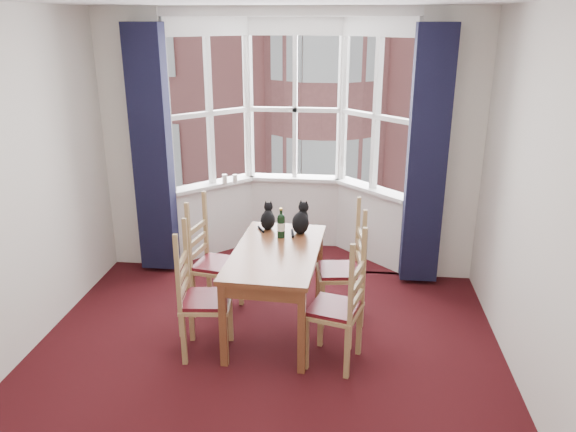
# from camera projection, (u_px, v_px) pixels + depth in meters

# --- Properties ---
(floor) EXTENTS (4.50, 4.50, 0.00)m
(floor) POSITION_uv_depth(u_px,v_px,m) (256.00, 391.00, 4.27)
(floor) COLOR black
(floor) RESTS_ON ground
(wall_right) EXTENTS (0.00, 4.50, 4.50)m
(wall_right) POSITION_uv_depth(u_px,v_px,m) (559.00, 229.00, 3.60)
(wall_right) COLOR silver
(wall_right) RESTS_ON floor
(wall_back_pier_left) EXTENTS (0.70, 0.12, 2.80)m
(wall_back_pier_left) POSITION_uv_depth(u_px,v_px,m) (137.00, 143.00, 6.09)
(wall_back_pier_left) COLOR silver
(wall_back_pier_left) RESTS_ON floor
(wall_back_pier_right) EXTENTS (0.70, 0.12, 2.80)m
(wall_back_pier_right) POSITION_uv_depth(u_px,v_px,m) (448.00, 150.00, 5.75)
(wall_back_pier_right) COLOR silver
(wall_back_pier_right) RESTS_ON floor
(bay_window) EXTENTS (2.76, 0.94, 2.80)m
(bay_window) POSITION_uv_depth(u_px,v_px,m) (293.00, 137.00, 6.39)
(bay_window) COLOR white
(bay_window) RESTS_ON floor
(curtain_left) EXTENTS (0.38, 0.22, 2.60)m
(curtain_left) POSITION_uv_depth(u_px,v_px,m) (152.00, 152.00, 5.91)
(curtain_left) COLOR black
(curtain_left) RESTS_ON floor
(curtain_right) EXTENTS (0.38, 0.22, 2.60)m
(curtain_right) POSITION_uv_depth(u_px,v_px,m) (427.00, 159.00, 5.62)
(curtain_right) COLOR black
(curtain_right) RESTS_ON floor
(dining_table) EXTENTS (0.80, 1.40, 0.77)m
(dining_table) POSITION_uv_depth(u_px,v_px,m) (276.00, 261.00, 4.92)
(dining_table) COLOR brown
(dining_table) RESTS_ON floor
(chair_left_near) EXTENTS (0.44, 0.46, 0.92)m
(chair_left_near) POSITION_uv_depth(u_px,v_px,m) (195.00, 302.00, 4.62)
(chair_left_near) COLOR #9F7F4D
(chair_left_near) RESTS_ON floor
(chair_left_far) EXTENTS (0.47, 0.49, 0.92)m
(chair_left_far) POSITION_uv_depth(u_px,v_px,m) (208.00, 265.00, 5.32)
(chair_left_far) COLOR #9F7F4D
(chair_left_far) RESTS_ON floor
(chair_right_near) EXTENTS (0.50, 0.51, 0.92)m
(chair_right_near) POSITION_uv_depth(u_px,v_px,m) (345.00, 312.00, 4.46)
(chair_right_near) COLOR #9F7F4D
(chair_right_near) RESTS_ON floor
(chair_right_far) EXTENTS (0.45, 0.47, 0.92)m
(chair_right_far) POSITION_uv_depth(u_px,v_px,m) (349.00, 272.00, 5.16)
(chair_right_far) COLOR #9F7F4D
(chair_right_far) RESTS_ON floor
(cat_left) EXTENTS (0.15, 0.20, 0.27)m
(cat_left) POSITION_uv_depth(u_px,v_px,m) (268.00, 219.00, 5.35)
(cat_left) COLOR black
(cat_left) RESTS_ON dining_table
(cat_right) EXTENTS (0.21, 0.26, 0.31)m
(cat_right) POSITION_uv_depth(u_px,v_px,m) (301.00, 221.00, 5.25)
(cat_right) COLOR black
(cat_right) RESTS_ON dining_table
(wine_bottle) EXTENTS (0.07, 0.07, 0.28)m
(wine_bottle) POSITION_uv_depth(u_px,v_px,m) (281.00, 225.00, 5.13)
(wine_bottle) COLOR black
(wine_bottle) RESTS_ON dining_table
(candle_tall) EXTENTS (0.06, 0.06, 0.11)m
(candle_tall) POSITION_uv_depth(u_px,v_px,m) (225.00, 179.00, 6.48)
(candle_tall) COLOR white
(candle_tall) RESTS_ON bay_window
(candle_short) EXTENTS (0.06, 0.06, 0.10)m
(candle_short) POSITION_uv_depth(u_px,v_px,m) (235.00, 179.00, 6.50)
(candle_short) COLOR white
(candle_short) RESTS_ON bay_window
(street) EXTENTS (80.00, 80.00, 0.00)m
(street) POSITION_uv_depth(u_px,v_px,m) (338.00, 159.00, 36.50)
(street) COLOR #333335
(street) RESTS_ON ground
(tenement_building) EXTENTS (18.40, 7.80, 15.20)m
(tenement_building) POSITION_uv_depth(u_px,v_px,m) (330.00, 56.00, 16.87)
(tenement_building) COLOR #AD5E59
(tenement_building) RESTS_ON street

